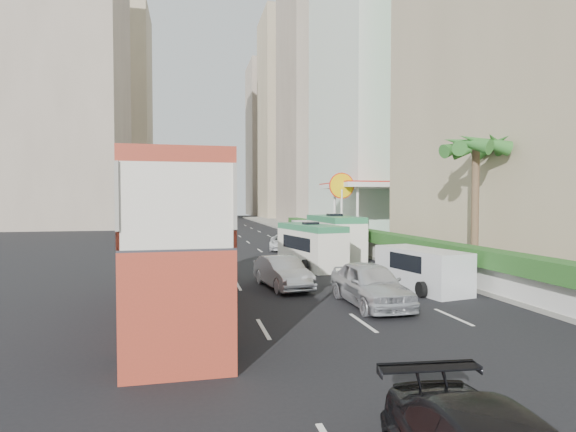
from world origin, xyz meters
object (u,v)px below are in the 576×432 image
object	(u,v)px
minibus_near	(311,246)
panel_van_far	(305,232)
minibus_far	(334,237)
car_silver_lane_b	(370,305)
palm_tree	(475,211)
double_decker_bus	(182,241)
shell_station	(366,213)
van_asset	(283,250)
panel_van_near	(422,269)
car_silver_lane_a	(282,288)

from	to	relation	value
minibus_near	panel_van_far	xyz separation A→B (m)	(3.33, 14.00, -0.25)
minibus_far	panel_van_far	world-z (taller)	minibus_far
car_silver_lane_b	palm_tree	bearing A→B (deg)	28.33
double_decker_bus	shell_station	distance (m)	28.02
minibus_near	van_asset	bearing A→B (deg)	77.68
minibus_near	minibus_far	world-z (taller)	minibus_far
car_silver_lane_b	panel_van_near	distance (m)	4.11
palm_tree	double_decker_bus	bearing A→B (deg)	-163.84
double_decker_bus	car_silver_lane_b	size ratio (longest dim) A/B	2.35
van_asset	panel_van_far	bearing A→B (deg)	69.23
car_silver_lane_a	palm_tree	distance (m)	10.10
palm_tree	shell_station	world-z (taller)	palm_tree
car_silver_lane_a	panel_van_far	xyz separation A→B (m)	(6.19, 19.66, 1.00)
panel_van_far	minibus_near	bearing A→B (deg)	-95.35
double_decker_bus	van_asset	xyz separation A→B (m)	(7.43, 19.07, -2.53)
minibus_near	minibus_far	distance (m)	4.70
car_silver_lane_a	shell_station	xyz separation A→B (m)	(11.72, 18.85, 2.75)
palm_tree	panel_van_far	bearing A→B (deg)	99.54
minibus_near	minibus_far	xyz separation A→B (m)	(2.73, 3.82, 0.17)
double_decker_bus	shell_station	world-z (taller)	shell_station
car_silver_lane_a	van_asset	size ratio (longest dim) A/B	0.97
car_silver_lane_a	shell_station	world-z (taller)	shell_station
minibus_far	panel_van_far	xyz separation A→B (m)	(0.60, 10.18, -0.42)
car_silver_lane_a	van_asset	xyz separation A→B (m)	(3.15, 14.92, 0.00)
double_decker_bus	car_silver_lane_b	world-z (taller)	double_decker_bus
car_silver_lane_b	minibus_far	xyz separation A→B (m)	(3.10, 13.45, 1.42)
minibus_far	double_decker_bus	bearing A→B (deg)	-126.59
minibus_far	minibus_near	bearing A→B (deg)	-126.20
minibus_near	palm_tree	xyz separation A→B (m)	(6.66, -5.81, 2.13)
van_asset	minibus_far	size ratio (longest dim) A/B	0.68
van_asset	minibus_near	bearing A→B (deg)	-79.86
van_asset	minibus_far	distance (m)	6.13
minibus_near	shell_station	world-z (taller)	shell_station
van_asset	palm_tree	size ratio (longest dim) A/B	0.68
car_silver_lane_a	minibus_near	world-z (taller)	minibus_near
double_decker_bus	panel_van_far	world-z (taller)	double_decker_bus
minibus_far	panel_van_near	distance (m)	11.23
car_silver_lane_a	panel_van_far	world-z (taller)	panel_van_far
panel_van_far	palm_tree	xyz separation A→B (m)	(3.33, -19.81, 2.38)
minibus_far	shell_station	world-z (taller)	shell_station
double_decker_bus	van_asset	distance (m)	20.62
car_silver_lane_b	van_asset	size ratio (longest dim) A/B	1.08
double_decker_bus	minibus_near	size ratio (longest dim) A/B	1.95
panel_van_far	shell_station	xyz separation A→B (m)	(5.53, -0.81, 1.75)
panel_van_far	palm_tree	size ratio (longest dim) A/B	0.78
shell_station	panel_van_near	bearing A→B (deg)	-106.00
palm_tree	minibus_near	bearing A→B (deg)	138.88
car_silver_lane_b	panel_van_far	size ratio (longest dim) A/B	0.94
car_silver_lane_b	shell_station	world-z (taller)	shell_station
car_silver_lane_a	panel_van_near	bearing A→B (deg)	-25.46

